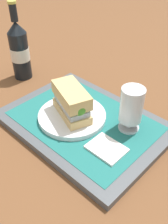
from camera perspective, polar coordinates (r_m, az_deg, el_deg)
ground_plane at (r=0.75m, az=0.00°, el=-3.02°), size 3.00×3.00×0.00m
tray at (r=0.74m, az=0.00°, el=-2.44°), size 0.44×0.32×0.02m
placemat at (r=0.73m, az=0.00°, el=-1.81°), size 0.38×0.27×0.00m
plate at (r=0.74m, az=-2.62°, el=-0.89°), size 0.19×0.19×0.01m
sandwich at (r=0.70m, az=-2.63°, el=2.13°), size 0.14×0.11×0.08m
beer_glass at (r=0.67m, az=10.28°, el=1.15°), size 0.06×0.06×0.12m
napkin_folded at (r=0.65m, az=4.94°, el=-7.91°), size 0.09×0.07×0.01m
second_bottle at (r=0.95m, az=-13.88°, el=12.98°), size 0.07×0.07×0.27m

